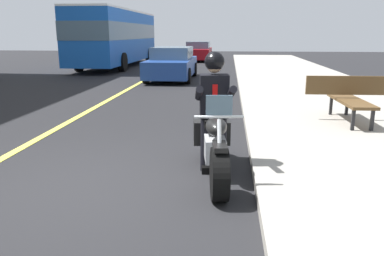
% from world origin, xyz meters
% --- Properties ---
extents(ground_plane, '(80.00, 80.00, 0.00)m').
position_xyz_m(ground_plane, '(0.00, 0.00, 0.00)').
color(ground_plane, black).
extents(motorcycle_main, '(2.22, 0.75, 1.26)m').
position_xyz_m(motorcycle_main, '(-0.62, 1.46, 0.45)').
color(motorcycle_main, black).
rests_on(motorcycle_main, ground_plane).
extents(rider_main, '(0.66, 0.60, 1.74)m').
position_xyz_m(rider_main, '(-0.81, 1.43, 1.04)').
color(rider_main, black).
rests_on(rider_main, ground_plane).
extents(bus_near, '(11.05, 2.70, 3.30)m').
position_xyz_m(bus_near, '(-18.75, -5.17, 1.87)').
color(bus_near, blue).
rests_on(bus_near, ground_plane).
extents(car_silver, '(4.60, 1.92, 1.40)m').
position_xyz_m(car_silver, '(-24.25, -0.65, 0.69)').
color(car_silver, maroon).
rests_on(car_silver, ground_plane).
extents(car_dark, '(4.60, 1.92, 1.40)m').
position_xyz_m(car_dark, '(-12.30, -0.86, 0.69)').
color(car_dark, navy).
rests_on(car_dark, ground_plane).
extents(bench_sidewalk, '(1.81, 1.80, 0.95)m').
position_xyz_m(bench_sidewalk, '(-3.76, 4.20, 0.71)').
color(bench_sidewalk, brown).
rests_on(bench_sidewalk, sidewalk_curb).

